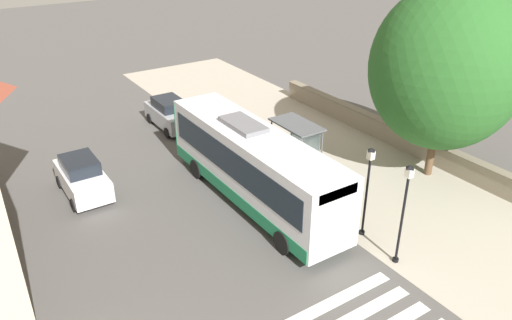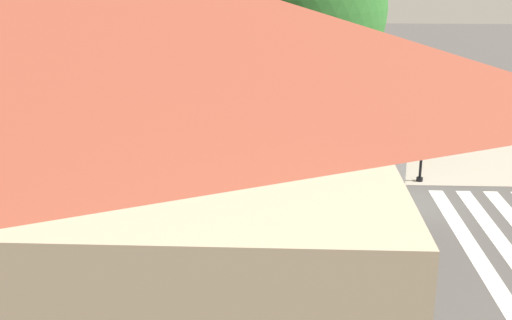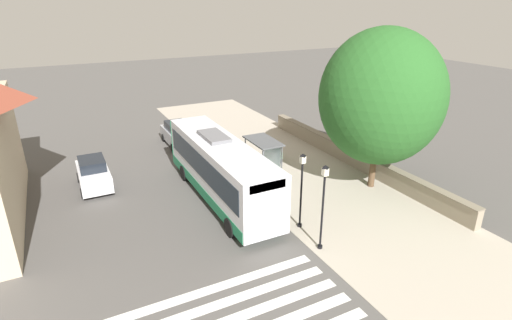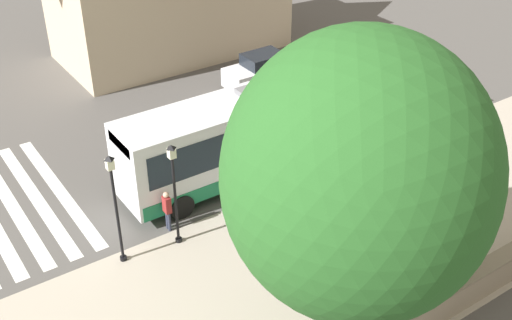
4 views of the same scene
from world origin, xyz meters
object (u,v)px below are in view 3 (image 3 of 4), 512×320
object	(u,v)px
bench	(276,155)
shade_tree	(381,97)
street_lamp_near	(302,184)
parked_car_far_lane	(94,174)
street_lamp_far	(323,201)
bus	(220,168)
bus_shelter	(265,147)
parked_car_behind_bus	(178,134)
pedestrian	(286,213)

from	to	relation	value
bench	shade_tree	xyz separation A→B (m)	(-3.27, 6.43, 5.25)
street_lamp_near	parked_car_far_lane	distance (m)	13.37
street_lamp_near	street_lamp_far	world-z (taller)	street_lamp_far
shade_tree	bus	bearing A→B (deg)	-16.95
parked_car_far_lane	bus_shelter	bearing A→B (deg)	160.16
street_lamp_near	street_lamp_far	bearing A→B (deg)	84.53
bench	parked_car_far_lane	distance (m)	12.39
bus	parked_car_behind_bus	bearing A→B (deg)	-92.66
bus_shelter	street_lamp_far	bearing A→B (deg)	79.92
bus	shade_tree	xyz separation A→B (m)	(-9.07, 2.76, 3.78)
street_lamp_near	parked_car_far_lane	xyz separation A→B (m)	(8.91, -9.85, -1.52)
bench	street_lamp_far	distance (m)	11.35
pedestrian	parked_car_behind_bus	distance (m)	15.13
street_lamp_near	street_lamp_far	size ratio (longest dim) A/B	0.95
bus_shelter	shade_tree	bearing A→B (deg)	142.60
bus	street_lamp_far	bearing A→B (deg)	107.75
bus_shelter	pedestrian	distance (m)	6.60
bus	parked_car_behind_bus	world-z (taller)	bus
bus	parked_car_far_lane	size ratio (longest dim) A/B	2.89
street_lamp_near	shade_tree	bearing A→B (deg)	-162.88
street_lamp_far	parked_car_behind_bus	world-z (taller)	street_lamp_far
pedestrian	shade_tree	bearing A→B (deg)	-165.07
bus	shade_tree	bearing A→B (deg)	163.05
bench	parked_car_far_lane	xyz separation A→B (m)	(12.31, -1.37, 0.44)
bus	parked_car_behind_bus	xyz separation A→B (m)	(-0.48, -10.32, -1.03)
bus_shelter	shade_tree	xyz separation A→B (m)	(-5.40, 4.13, 3.54)
pedestrian	street_lamp_near	world-z (taller)	street_lamp_near
street_lamp_far	shade_tree	bearing A→B (deg)	-148.95
street_lamp_far	parked_car_far_lane	bearing A→B (deg)	-53.87
bus_shelter	parked_car_far_lane	bearing A→B (deg)	-19.84
parked_car_far_lane	parked_car_behind_bus	bearing A→B (deg)	-142.85
bench	street_lamp_far	bearing A→B (deg)	71.19
pedestrian	street_lamp_far	size ratio (longest dim) A/B	0.39
bench	parked_car_far_lane	bearing A→B (deg)	-6.33
bench	pedestrian	bearing A→B (deg)	63.25
street_lamp_far	bus_shelter	bearing A→B (deg)	-100.08
street_lamp_far	bench	bearing A→B (deg)	-108.81
pedestrian	bench	size ratio (longest dim) A/B	1.08
bus	street_lamp_near	distance (m)	5.41
bus	pedestrian	size ratio (longest dim) A/B	6.79
parked_car_behind_bus	parked_car_far_lane	bearing A→B (deg)	37.15
pedestrian	street_lamp_near	xyz separation A→B (m)	(-0.85, 0.05, 1.45)
pedestrian	street_lamp_far	xyz separation A→B (m)	(-0.65, 2.13, 1.57)
bus_shelter	street_lamp_far	size ratio (longest dim) A/B	0.66
shade_tree	parked_car_behind_bus	bearing A→B (deg)	-56.72
bench	street_lamp_far	size ratio (longest dim) A/B	0.36
parked_car_behind_bus	parked_car_far_lane	size ratio (longest dim) A/B	1.07
street_lamp_far	parked_car_far_lane	distance (m)	14.86
parked_car_behind_bus	shade_tree	bearing A→B (deg)	123.28
bench	shade_tree	world-z (taller)	shade_tree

